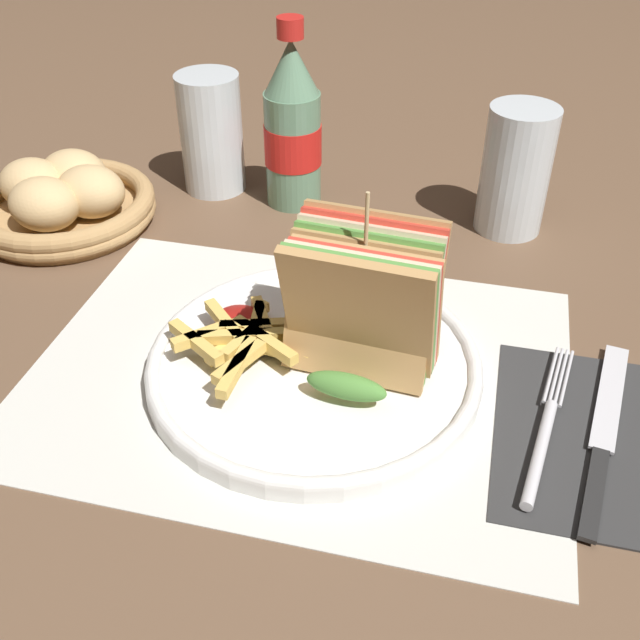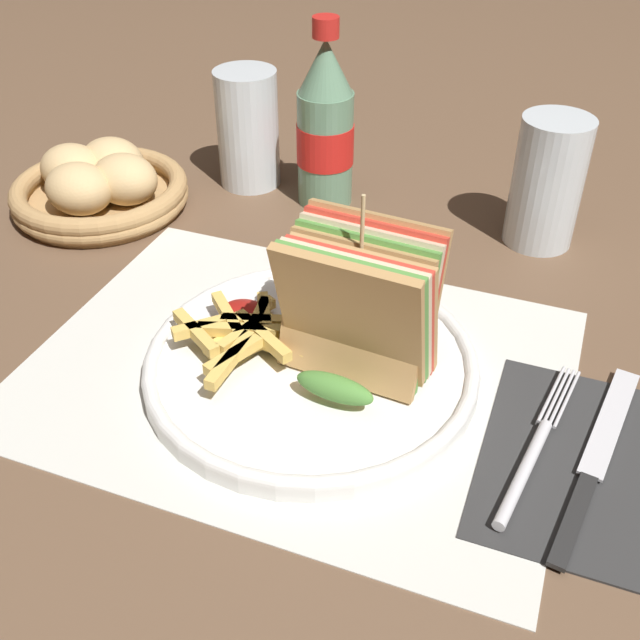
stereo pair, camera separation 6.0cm
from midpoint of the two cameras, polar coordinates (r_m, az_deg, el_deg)
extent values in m
plane|color=brown|center=(0.60, 0.31, -5.24)|extent=(4.00, 4.00, 0.00)
cube|color=silver|center=(0.61, 1.06, -3.88)|extent=(0.43, 0.33, 0.00)
cylinder|color=white|center=(0.61, 2.16, -3.67)|extent=(0.27, 0.27, 0.01)
torus|color=white|center=(0.60, 2.18, -3.16)|extent=(0.27, 0.27, 0.01)
cube|color=tan|center=(0.54, 5.46, 0.08)|extent=(0.11, 0.05, 0.11)
cube|color=#518E3D|center=(0.55, 5.73, 0.34)|extent=(0.11, 0.05, 0.11)
cube|color=beige|center=(0.55, 5.99, 0.60)|extent=(0.11, 0.05, 0.11)
cube|color=red|center=(0.56, 6.25, 0.85)|extent=(0.11, 0.05, 0.11)
cube|color=tan|center=(0.57, 6.50, 1.09)|extent=(0.11, 0.05, 0.11)
ellipsoid|color=#518E3D|center=(0.55, 4.24, -5.32)|extent=(0.06, 0.02, 0.02)
cube|color=tan|center=(0.56, 5.60, 0.29)|extent=(0.11, 0.05, 0.11)
cube|color=#518E3D|center=(0.56, 5.88, 0.87)|extent=(0.11, 0.05, 0.11)
cube|color=beige|center=(0.57, 6.17, 1.45)|extent=(0.11, 0.05, 0.11)
cube|color=red|center=(0.57, 6.44, 2.01)|extent=(0.11, 0.05, 0.11)
cube|color=tan|center=(0.58, 6.72, 2.56)|extent=(0.11, 0.05, 0.11)
ellipsoid|color=#518E3D|center=(0.58, 5.51, -2.64)|extent=(0.06, 0.02, 0.02)
cylinder|color=tan|center=(0.55, 6.21, 2.60)|extent=(0.00, 0.00, 0.15)
cube|color=#E0B756|center=(0.61, -3.28, -1.28)|extent=(0.04, 0.06, 0.01)
cube|color=#E0B756|center=(0.61, -3.07, -1.57)|extent=(0.06, 0.02, 0.01)
cube|color=#E0B756|center=(0.60, -1.17, -1.92)|extent=(0.07, 0.02, 0.01)
cube|color=#E0B756|center=(0.63, -3.03, 0.30)|extent=(0.04, 0.06, 0.01)
cube|color=#E0B756|center=(0.60, -1.68, -1.80)|extent=(0.04, 0.06, 0.01)
cube|color=#E0B756|center=(0.59, -1.54, -1.32)|extent=(0.06, 0.04, 0.01)
cube|color=#E0B756|center=(0.61, -2.02, -0.22)|extent=(0.06, 0.03, 0.01)
cube|color=#E0B756|center=(0.58, -3.66, -2.85)|extent=(0.03, 0.05, 0.01)
cube|color=#E0B756|center=(0.62, -4.34, 0.30)|extent=(0.05, 0.05, 0.01)
cube|color=#E0B756|center=(0.62, -1.50, 0.52)|extent=(0.03, 0.04, 0.01)
cube|color=#E0B756|center=(0.60, -3.15, -0.90)|extent=(0.07, 0.03, 0.01)
cube|color=#E0B756|center=(0.61, -1.91, 0.14)|extent=(0.02, 0.05, 0.01)
cube|color=#E0B756|center=(0.60, -6.45, -0.78)|extent=(0.06, 0.04, 0.01)
cube|color=#E0B756|center=(0.60, -3.06, -1.19)|extent=(0.02, 0.05, 0.01)
cube|color=#E0B756|center=(0.57, -3.88, -3.15)|extent=(0.01, 0.07, 0.01)
cube|color=#E0B756|center=(0.61, -6.22, -0.64)|extent=(0.04, 0.04, 0.01)
ellipsoid|color=maroon|center=(0.63, -3.08, 0.40)|extent=(0.04, 0.04, 0.01)
cube|color=#2D2D2D|center=(0.58, 21.13, -9.59)|extent=(0.12, 0.19, 0.00)
cylinder|color=silver|center=(0.55, 18.37, -11.08)|extent=(0.03, 0.11, 0.01)
cylinder|color=silver|center=(0.62, 19.95, -5.41)|extent=(0.01, 0.07, 0.00)
cylinder|color=silver|center=(0.62, 20.30, -5.52)|extent=(0.01, 0.07, 0.00)
cylinder|color=silver|center=(0.62, 20.66, -5.64)|extent=(0.01, 0.07, 0.00)
cylinder|color=silver|center=(0.62, 21.01, -5.75)|extent=(0.01, 0.07, 0.00)
cube|color=black|center=(0.54, 21.91, -14.08)|extent=(0.02, 0.08, 0.00)
cube|color=silver|center=(0.61, 23.93, -7.17)|extent=(0.04, 0.13, 0.00)
cylinder|color=slate|center=(0.83, 2.52, 12.84)|extent=(0.06, 0.06, 0.12)
cylinder|color=red|center=(0.83, 2.54, 13.23)|extent=(0.06, 0.06, 0.04)
cone|color=slate|center=(0.80, 2.71, 18.74)|extent=(0.06, 0.06, 0.06)
cylinder|color=red|center=(0.78, 2.79, 21.36)|extent=(0.03, 0.03, 0.02)
cylinder|color=silver|center=(0.79, 19.07, 9.82)|extent=(0.07, 0.07, 0.13)
cylinder|color=black|center=(0.81, 18.47, 7.14)|extent=(0.06, 0.06, 0.05)
cylinder|color=silver|center=(0.87, -3.50, 14.28)|extent=(0.07, 0.07, 0.13)
cylinder|color=black|center=(0.88, -3.44, 12.70)|extent=(0.06, 0.06, 0.08)
cylinder|color=#AD8451|center=(0.86, -14.35, 8.60)|extent=(0.18, 0.18, 0.01)
torus|color=#AD8451|center=(0.86, -14.42, 9.01)|extent=(0.19, 0.19, 0.02)
torus|color=#AD8451|center=(0.86, -14.54, 9.65)|extent=(0.19, 0.19, 0.02)
ellipsoid|color=tan|center=(0.83, -12.66, 10.36)|extent=(0.07, 0.06, 0.05)
ellipsoid|color=tan|center=(0.87, -13.64, 11.55)|extent=(0.07, 0.06, 0.05)
ellipsoid|color=tan|center=(0.87, -16.44, 10.92)|extent=(0.07, 0.06, 0.05)
ellipsoid|color=tan|center=(0.82, -15.91, 9.54)|extent=(0.07, 0.06, 0.05)
camera|label=1|loc=(0.03, -87.14, 2.17)|focal=42.00mm
camera|label=2|loc=(0.03, 92.86, -2.17)|focal=42.00mm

